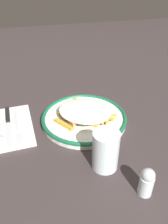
# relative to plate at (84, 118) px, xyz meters

# --- Properties ---
(ground_plane) EXTENTS (2.60, 2.60, 0.00)m
(ground_plane) POSITION_rel_plate_xyz_m (0.00, 0.00, -0.01)
(ground_plane) COLOR #352C2C
(plate) EXTENTS (0.29, 0.29, 0.03)m
(plate) POSITION_rel_plate_xyz_m (0.00, 0.00, 0.00)
(plate) COLOR white
(plate) RESTS_ON ground_plane
(fries_heap) EXTENTS (0.23, 0.24, 0.04)m
(fries_heap) POSITION_rel_plate_xyz_m (-0.00, 0.01, 0.03)
(fries_heap) COLOR #DEBC51
(fries_heap) RESTS_ON plate
(napkin) EXTENTS (0.17, 0.23, 0.01)m
(napkin) POSITION_rel_plate_xyz_m (0.25, -0.02, -0.01)
(napkin) COLOR silver
(napkin) RESTS_ON ground_plane
(fork) EXTENTS (0.04, 0.18, 0.00)m
(fork) POSITION_rel_plate_xyz_m (0.22, -0.00, 0.00)
(fork) COLOR silver
(fork) RESTS_ON napkin
(knife) EXTENTS (0.03, 0.21, 0.01)m
(knife) POSITION_rel_plate_xyz_m (0.25, -0.04, 0.00)
(knife) COLOR black
(knife) RESTS_ON napkin
(spoon) EXTENTS (0.03, 0.15, 0.01)m
(spoon) POSITION_rel_plate_xyz_m (0.27, 0.02, 0.00)
(spoon) COLOR silver
(spoon) RESTS_ON napkin
(water_glass) EXTENTS (0.07, 0.07, 0.11)m
(water_glass) POSITION_rel_plate_xyz_m (-0.01, 0.21, 0.04)
(water_glass) COLOR silver
(water_glass) RESTS_ON ground_plane
(salt_shaker) EXTENTS (0.03, 0.03, 0.08)m
(salt_shaker) POSITION_rel_plate_xyz_m (-0.07, 0.32, 0.03)
(salt_shaker) COLOR silver
(salt_shaker) RESTS_ON ground_plane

